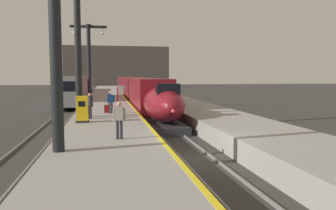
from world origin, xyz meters
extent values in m
plane|color=#33302D|center=(0.00, 0.00, 0.00)|extent=(260.00, 260.00, 0.00)
cube|color=gray|center=(-4.05, 24.75, 0.53)|extent=(4.80, 110.00, 1.05)
cube|color=gray|center=(4.05, 24.75, 0.53)|extent=(4.80, 110.00, 1.05)
cube|color=yellow|center=(-1.77, 24.75, 1.05)|extent=(0.20, 107.80, 0.01)
cube|color=slate|center=(-0.75, 27.50, 0.06)|extent=(0.08, 110.00, 0.12)
cube|color=slate|center=(0.75, 27.50, 0.06)|extent=(0.08, 110.00, 0.12)
cube|color=slate|center=(-8.85, 27.50, 0.06)|extent=(0.08, 110.00, 0.12)
cube|color=slate|center=(-7.35, 27.50, 0.06)|extent=(0.08, 110.00, 0.12)
ellipsoid|color=maroon|center=(0.00, 9.33, 1.83)|extent=(2.78, 7.35, 2.56)
cube|color=#28282D|center=(0.00, 8.96, 0.28)|extent=(2.46, 6.25, 0.55)
cube|color=black|center=(0.00, 7.67, 2.90)|extent=(1.59, 1.00, 0.90)
sphere|color=#F24C4C|center=(0.00, 5.73, 1.68)|extent=(0.28, 0.28, 0.28)
cube|color=maroon|center=(0.00, 18.53, 2.08)|extent=(2.90, 14.00, 3.05)
cube|color=black|center=(-1.42, 18.53, 2.62)|extent=(0.04, 11.90, 0.80)
cube|color=black|center=(1.42, 18.53, 2.62)|extent=(0.04, 11.90, 0.80)
cube|color=silver|center=(0.00, 18.53, 0.80)|extent=(2.92, 13.30, 0.24)
cube|color=black|center=(0.00, 14.05, 0.28)|extent=(2.03, 2.20, 0.56)
cube|color=black|center=(0.00, 23.01, 0.28)|extent=(2.03, 2.20, 0.56)
cube|color=maroon|center=(0.00, 35.13, 2.08)|extent=(2.90, 18.00, 3.05)
cube|color=black|center=(-1.42, 35.13, 2.62)|extent=(0.04, 15.84, 0.80)
cube|color=black|center=(1.42, 35.13, 2.62)|extent=(0.04, 15.84, 0.80)
cube|color=black|center=(0.00, 29.01, 0.28)|extent=(2.03, 2.20, 0.56)
cube|color=black|center=(0.00, 41.25, 0.28)|extent=(2.03, 2.20, 0.56)
cube|color=maroon|center=(0.00, 53.73, 2.08)|extent=(2.90, 18.00, 3.05)
cube|color=black|center=(-1.42, 53.73, 2.62)|extent=(0.04, 15.84, 0.80)
cube|color=black|center=(1.42, 53.73, 2.62)|extent=(0.04, 15.84, 0.80)
cube|color=black|center=(0.00, 47.61, 0.28)|extent=(2.03, 2.20, 0.56)
cube|color=black|center=(0.00, 59.85, 0.28)|extent=(2.03, 2.20, 0.56)
cube|color=gray|center=(-8.10, 30.73, 2.15)|extent=(2.85, 18.00, 3.30)
cube|color=black|center=(-8.10, 21.77, 2.75)|extent=(2.28, 0.08, 1.10)
cube|color=black|center=(-9.49, 30.73, 2.65)|extent=(0.04, 15.30, 0.90)
cube|color=black|center=(-6.71, 30.73, 2.65)|extent=(0.04, 15.30, 0.90)
cube|color=black|center=(-8.10, 24.97, 0.26)|extent=(2.00, 2.00, 0.52)
cube|color=black|center=(-8.10, 36.49, 0.26)|extent=(2.00, 2.00, 0.52)
cube|color=gray|center=(-8.10, 49.33, 2.15)|extent=(2.85, 18.00, 3.30)
cylinder|color=black|center=(-5.90, -1.67, 5.92)|extent=(0.44, 0.44, 9.75)
cylinder|color=black|center=(-5.90, 8.71, 6.15)|extent=(0.44, 0.44, 10.20)
cylinder|color=black|center=(-5.90, 24.01, 5.30)|extent=(0.44, 0.44, 8.51)
cylinder|color=black|center=(-5.90, 24.01, 9.41)|extent=(0.68, 0.68, 0.30)
cube|color=black|center=(-5.90, 24.01, 9.31)|extent=(4.00, 0.24, 0.28)
cylinder|color=black|center=(-7.40, 24.01, 8.96)|extent=(0.03, 0.03, 0.60)
sphere|color=#EFEACC|center=(-7.40, 24.01, 8.61)|extent=(0.36, 0.36, 0.36)
cylinder|color=black|center=(-4.40, 24.01, 8.96)|extent=(0.03, 0.03, 0.60)
sphere|color=#EFEACC|center=(-4.40, 24.01, 8.61)|extent=(0.36, 0.36, 0.36)
cylinder|color=#23232D|center=(-3.85, 10.79, 1.48)|extent=(0.13, 0.13, 0.85)
cylinder|color=#23232D|center=(-3.68, 10.81, 1.48)|extent=(0.13, 0.13, 0.85)
cube|color=#1E478C|center=(-3.77, 10.80, 2.21)|extent=(0.40, 0.26, 0.62)
cylinder|color=#1E478C|center=(-4.01, 10.77, 2.16)|extent=(0.09, 0.09, 0.58)
cylinder|color=#1E478C|center=(-3.53, 10.83, 2.16)|extent=(0.09, 0.09, 0.58)
sphere|color=tan|center=(-3.77, 10.80, 2.63)|extent=(0.22, 0.22, 0.22)
cylinder|color=#23232D|center=(-5.22, 7.86, 1.48)|extent=(0.13, 0.13, 0.85)
cylinder|color=#23232D|center=(-5.11, 7.73, 1.48)|extent=(0.13, 0.13, 0.85)
cube|color=black|center=(-5.16, 7.80, 2.21)|extent=(0.42, 0.43, 0.62)
cylinder|color=black|center=(-5.33, 7.97, 2.16)|extent=(0.09, 0.09, 0.58)
cylinder|color=black|center=(-5.00, 7.62, 2.16)|extent=(0.09, 0.09, 0.58)
sphere|color=tan|center=(-5.16, 7.80, 2.63)|extent=(0.22, 0.22, 0.22)
cylinder|color=#23232D|center=(-3.64, 0.38, 1.48)|extent=(0.13, 0.13, 0.85)
cylinder|color=#23232D|center=(-3.47, 0.36, 1.48)|extent=(0.13, 0.13, 0.85)
cube|color=gray|center=(-3.55, 0.37, 2.21)|extent=(0.41, 0.28, 0.62)
cylinder|color=gray|center=(-3.79, 0.41, 2.16)|extent=(0.09, 0.09, 0.58)
cylinder|color=gray|center=(-3.32, 0.33, 2.16)|extent=(0.09, 0.09, 0.58)
sphere|color=tan|center=(-3.55, 0.37, 2.63)|extent=(0.22, 0.22, 0.22)
cube|color=maroon|center=(-4.06, 11.27, 1.35)|extent=(0.40, 0.22, 0.60)
cylinder|color=#262628|center=(-4.16, 11.27, 1.83)|extent=(0.02, 0.02, 0.36)
cylinder|color=#262628|center=(-3.96, 11.27, 1.83)|extent=(0.02, 0.02, 0.36)
cube|color=#262628|center=(-4.06, 11.27, 2.02)|extent=(0.22, 0.03, 0.02)
cube|color=yellow|center=(-5.55, 6.18, 1.85)|extent=(0.70, 0.56, 1.60)
cube|color=black|center=(-5.55, 5.90, 2.20)|extent=(0.40, 0.02, 0.32)
cube|color=black|center=(-5.55, 6.18, 1.11)|extent=(0.76, 0.62, 0.12)
cylinder|color=maroon|center=(-3.31, 9.39, 2.05)|extent=(0.10, 0.10, 2.00)
cube|color=white|center=(-3.31, 9.39, 2.85)|extent=(0.90, 0.06, 0.64)
cube|color=#4C4742|center=(0.00, 102.00, 7.00)|extent=(36.00, 2.00, 14.00)
camera|label=1|loc=(-4.13, -14.47, 3.89)|focal=35.53mm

